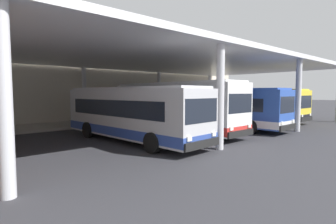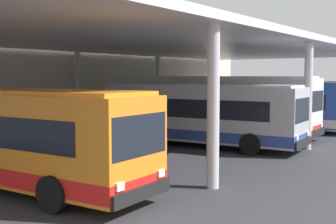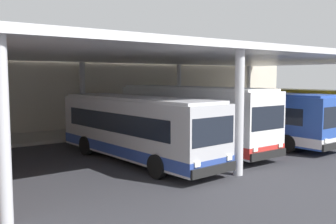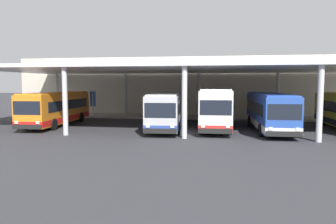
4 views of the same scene
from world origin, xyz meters
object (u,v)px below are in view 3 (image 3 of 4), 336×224
Objects in this scene: bench_waiting at (199,116)px; bus_departing at (300,109)px; bus_second_bay at (136,128)px; trash_bin at (225,114)px; bus_far_bay at (255,116)px; bus_middle_bay at (190,117)px.

bus_departing is at bearing -68.30° from bench_waiting.
bus_second_bay is 10.89× the size of trash_bin.
bus_far_bay is 6.82m from bus_departing.
bus_second_bay is 15.55m from bus_departing.
bus_middle_bay is 1.07× the size of bus_far_bay.
bus_middle_bay is at bearing -142.93° from trash_bin.
bus_far_bay reaches higher than bench_waiting.
bus_second_bay is 4.41m from bus_middle_bay.
bus_far_bay is (8.80, 0.04, 0.00)m from bus_second_bay.
trash_bin is (11.22, 8.48, -1.16)m from bus_middle_bay.
bus_middle_bay is 1.07× the size of bus_departing.
bus_second_bay is 18.21m from trash_bin.
bus_departing is (15.50, 1.36, 0.00)m from bus_second_bay.
bus_middle_bay reaches higher than bus_far_bay.
trash_bin is (6.71, 9.45, -0.98)m from bus_far_bay.
bus_departing is at bearing 5.00° from bus_second_bay.
bench_waiting is 3.24m from trash_bin.
bus_middle_bay is (4.29, 1.01, 0.19)m from bus_second_bay.
bench_waiting is at bearing 69.75° from bus_far_bay.
bench_waiting is at bearing 46.61° from bus_middle_bay.
bus_second_bay is 0.94× the size of bus_middle_bay.
bus_middle_bay is 14.11m from trash_bin.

